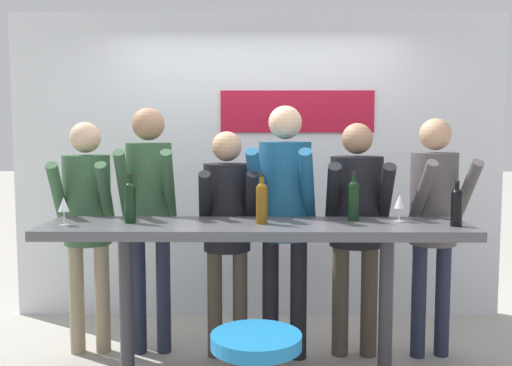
# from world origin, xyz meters

# --- Properties ---
(back_wall) EXTENTS (4.28, 0.12, 2.66)m
(back_wall) POSITION_xyz_m (0.00, 1.46, 1.34)
(back_wall) COLOR silver
(back_wall) RESTS_ON ground_plane
(tasting_table) EXTENTS (2.68, 0.61, 1.06)m
(tasting_table) POSITION_xyz_m (-0.00, 0.00, 0.91)
(tasting_table) COLOR #4C4C51
(tasting_table) RESTS_ON ground_plane
(person_far_left) EXTENTS (0.44, 0.55, 1.71)m
(person_far_left) POSITION_xyz_m (-1.23, 0.53, 1.07)
(person_far_left) COLOR gray
(person_far_left) RESTS_ON ground_plane
(person_left) EXTENTS (0.42, 0.55, 1.81)m
(person_left) POSITION_xyz_m (-0.78, 0.54, 1.14)
(person_left) COLOR #23283D
(person_left) RESTS_ON ground_plane
(person_center_left) EXTENTS (0.43, 0.54, 1.64)m
(person_center_left) POSITION_xyz_m (-0.21, 0.47, 1.02)
(person_center_left) COLOR #473D33
(person_center_left) RESTS_ON ground_plane
(person_center) EXTENTS (0.51, 0.62, 1.82)m
(person_center) POSITION_xyz_m (0.20, 0.46, 1.13)
(person_center) COLOR black
(person_center) RESTS_ON ground_plane
(person_center_right) EXTENTS (0.47, 0.56, 1.70)m
(person_center_right) POSITION_xyz_m (0.72, 0.50, 1.05)
(person_center_right) COLOR #473D33
(person_center_right) RESTS_ON ground_plane
(person_right) EXTENTS (0.44, 0.56, 1.73)m
(person_right) POSITION_xyz_m (1.27, 0.49, 1.08)
(person_right) COLOR #23283D
(person_right) RESTS_ON ground_plane
(wine_bottle_0) EXTENTS (0.07, 0.07, 0.28)m
(wine_bottle_0) POSITION_xyz_m (1.23, -0.09, 1.19)
(wine_bottle_0) COLOR black
(wine_bottle_0) RESTS_ON tasting_table
(wine_bottle_1) EXTENTS (0.07, 0.07, 0.32)m
(wine_bottle_1) POSITION_xyz_m (-0.80, 0.02, 1.20)
(wine_bottle_1) COLOR black
(wine_bottle_1) RESTS_ON tasting_table
(wine_bottle_2) EXTENTS (0.07, 0.07, 0.32)m
(wine_bottle_2) POSITION_xyz_m (0.64, 0.13, 1.20)
(wine_bottle_2) COLOR black
(wine_bottle_2) RESTS_ON tasting_table
(wine_bottle_3) EXTENTS (0.07, 0.07, 0.32)m
(wine_bottle_3) POSITION_xyz_m (0.04, 0.00, 1.20)
(wine_bottle_3) COLOR brown
(wine_bottle_3) RESTS_ON tasting_table
(wine_glass_0) EXTENTS (0.07, 0.07, 0.18)m
(wine_glass_0) POSITION_xyz_m (0.93, 0.09, 1.18)
(wine_glass_0) COLOR silver
(wine_glass_0) RESTS_ON tasting_table
(wine_glass_1) EXTENTS (0.07, 0.07, 0.18)m
(wine_glass_1) POSITION_xyz_m (-1.19, -0.08, 1.18)
(wine_glass_1) COLOR silver
(wine_glass_1) RESTS_ON tasting_table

